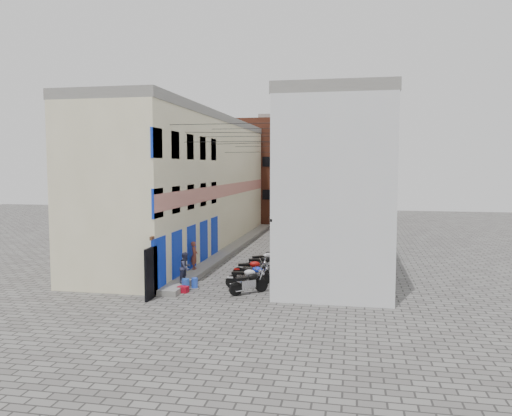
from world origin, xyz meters
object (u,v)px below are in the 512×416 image
Objects in this scene: water_jug_near at (186,285)px; motorcycle_f at (264,260)px; motorcycle_d at (251,268)px; motorcycle_a at (249,282)px; person_a at (194,255)px; motorcycle_g at (278,257)px; red_crate at (183,289)px; motorcycle_b at (245,277)px; motorcycle_e at (262,263)px; water_jug_far at (195,283)px; person_b at (186,267)px; motorcycle_c at (254,273)px.

motorcycle_f is at bearing 61.68° from water_jug_near.
motorcycle_f reaches higher than motorcycle_d.
person_a is (-3.63, 3.46, 0.43)m from motorcycle_a.
motorcycle_a is 0.94× the size of motorcycle_g.
person_a is 3.25× the size of red_crate.
motorcycle_b is 0.92× the size of motorcycle_e.
motorcycle_e is 1.01× the size of motorcycle_f.
motorcycle_d is 2.15m from motorcycle_f.
red_crate is at bearing -104.37° from water_jug_far.
person_b is at bearing -140.25° from motorcycle_a.
motorcycle_c is 3.08m from motorcycle_f.
water_jug_near reaches higher than water_jug_far.
motorcycle_g is 1.40× the size of person_a.
motorcycle_c is 3.79m from person_a.
person_b reaches higher than motorcycle_a.
motorcycle_b is 1.27× the size of person_a.
person_b is at bearing -56.49° from motorcycle_c.
motorcycle_b is 4.13× the size of red_crate.
motorcycle_e is at bearing -89.95° from person_a.
motorcycle_a reaches higher than water_jug_far.
motorcycle_d is at bearing -108.44° from person_a.
motorcycle_e reaches higher than water_jug_near.
motorcycle_g reaches higher than motorcycle_a.
motorcycle_c is 3.29m from person_b.
motorcycle_f is at bearing -39.42° from motorcycle_g.
motorcycle_a is at bearing 14.19° from motorcycle_b.
motorcycle_e is 4.26m from water_jug_far.
motorcycle_b is 0.94× the size of motorcycle_f.
red_crate is (-2.78, -4.32, -0.44)m from motorcycle_e.
motorcycle_b is at bearing 159.11° from motorcycle_a.
water_jug_far is (0.39, 0.12, -0.73)m from person_b.
person_b is 3.17× the size of red_crate.
person_b is 3.08× the size of water_jug_far.
motorcycle_c is at bearing -14.44° from motorcycle_e.
person_a is 3.94m from red_crate.
red_crate is (-2.41, -3.25, -0.40)m from motorcycle_d.
motorcycle_e is 1.41× the size of person_b.
motorcycle_b is at bearing -17.61° from motorcycle_e.
motorcycle_a is 0.96× the size of motorcycle_f.
person_a is 3.03m from person_b.
motorcycle_g is 3.78× the size of water_jug_near.
water_jug_near reaches higher than red_crate.
motorcycle_e is 2.13m from motorcycle_g.
motorcycle_f is (-0.03, 3.08, 0.07)m from motorcycle_c.
person_a reaches higher than motorcycle_g.
motorcycle_c is at bearing -47.56° from person_b.
person_b is (-2.93, -3.51, 0.38)m from motorcycle_e.
motorcycle_g reaches higher than motorcycle_f.
red_crate is at bearing -66.77° from motorcycle_f.
person_b is 0.83m from water_jug_far.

